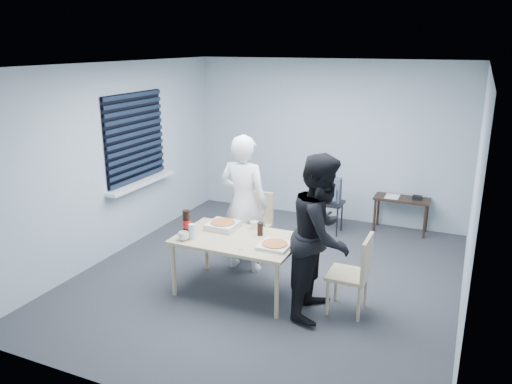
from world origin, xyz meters
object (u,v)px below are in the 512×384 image
at_px(person_white, 244,204).
at_px(backpack, 332,190).
at_px(stool, 331,209).
at_px(mug_a, 184,236).
at_px(chair_far, 256,220).
at_px(person_black, 321,236).
at_px(dining_table, 238,242).
at_px(soda_bottle, 187,223).
at_px(side_table, 402,203).
at_px(chair_right, 356,269).
at_px(mug_b, 254,225).

relative_size(person_white, backpack, 4.63).
xyz_separation_m(stool, mug_a, (-1.01, -2.61, 0.34)).
xyz_separation_m(chair_far, person_black, (1.25, -1.11, 0.37)).
distance_m(dining_table, soda_bottle, 0.64).
bearing_deg(soda_bottle, side_table, 54.88).
relative_size(side_table, mug_a, 6.72).
relative_size(chair_right, person_black, 0.50).
height_order(dining_table, mug_a, mug_a).
distance_m(dining_table, backpack, 2.33).
distance_m(mug_a, soda_bottle, 0.21).
bearing_deg(person_white, soda_bottle, 62.88).
relative_size(backpack, mug_a, 3.11).
bearing_deg(mug_a, person_black, 9.95).
relative_size(stool, soda_bottle, 1.70).
bearing_deg(stool, chair_right, -68.09).
relative_size(person_black, stool, 3.55).
xyz_separation_m(chair_far, stool, (0.72, 1.23, -0.12)).
height_order(person_white, soda_bottle, person_white).
height_order(side_table, backpack, backpack).
bearing_deg(side_table, person_white, -127.57).
bearing_deg(person_black, chair_right, -71.66).
distance_m(side_table, mug_b, 2.82).
relative_size(person_white, person_black, 1.00).
distance_m(dining_table, chair_right, 1.38).
distance_m(chair_far, backpack, 1.43).
bearing_deg(chair_far, side_table, 45.23).
bearing_deg(person_white, mug_b, 134.94).
bearing_deg(mug_b, chair_right, -11.59).
bearing_deg(chair_right, chair_far, 148.46).
bearing_deg(chair_far, person_black, -41.68).
relative_size(chair_far, person_black, 0.50).
xyz_separation_m(chair_right, person_white, (-1.58, 0.54, 0.37)).
height_order(person_black, backpack, person_black).
xyz_separation_m(person_white, person_black, (1.22, -0.66, 0.00)).
relative_size(chair_right, mug_a, 7.24).
bearing_deg(backpack, stool, 98.89).
height_order(chair_right, person_white, person_white).
bearing_deg(soda_bottle, chair_right, 6.20).
distance_m(mug_a, mug_b, 0.88).
height_order(chair_far, mug_b, chair_far).
bearing_deg(person_black, backpack, 12.79).
relative_size(chair_far, mug_b, 8.90).
xyz_separation_m(dining_table, stool, (0.48, 2.30, -0.23)).
bearing_deg(person_black, dining_table, 87.21).
height_order(person_white, stool, person_white).
relative_size(chair_right, mug_b, 8.90).
relative_size(stool, mug_a, 4.06).
distance_m(person_black, side_table, 2.89).
bearing_deg(chair_right, person_black, -161.66).
bearing_deg(dining_table, person_black, -2.79).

